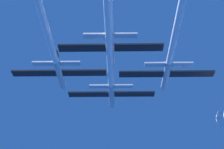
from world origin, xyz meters
The scene contains 3 objects.
jet_lead centered at (-0.71, -12.01, -0.58)m, with size 15.64×44.55×2.59m.
jet_left_wing centered at (-9.21, -21.70, -0.27)m, with size 15.64×47.23×2.59m.
jet_right_wing centered at (8.52, -21.59, -0.56)m, with size 15.64×47.10×2.59m.
Camera 1 is at (0.67, -75.73, -31.91)m, focal length 71.66 mm.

